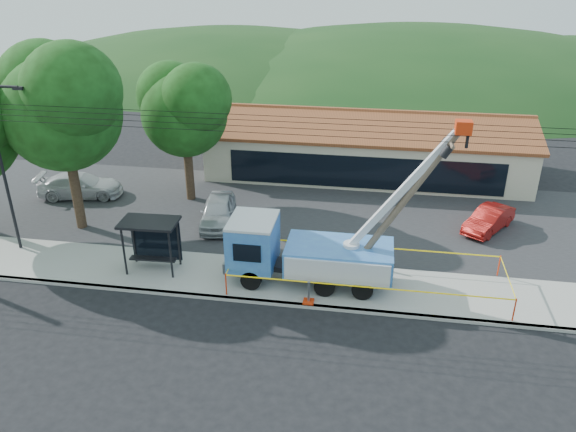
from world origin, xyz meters
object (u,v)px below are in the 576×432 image
(bus_shelter, at_px, (151,233))
(car_silver, at_px, (219,225))
(utility_truck, at_px, (305,251))
(car_white, at_px, (82,198))
(leaning_pole, at_px, (403,203))
(car_red, at_px, (487,231))

(bus_shelter, relative_size, car_silver, 0.61)
(bus_shelter, height_order, car_silver, bus_shelter)
(utility_truck, relative_size, car_white, 1.97)
(utility_truck, distance_m, car_white, 17.85)
(utility_truck, xyz_separation_m, leaning_pole, (4.34, -0.03, 2.81))
(car_white, bearing_deg, utility_truck, -128.52)
(leaning_pole, height_order, car_white, leaning_pole)
(bus_shelter, distance_m, car_silver, 6.17)
(utility_truck, height_order, bus_shelter, utility_truck)
(utility_truck, distance_m, car_silver, 8.26)
(utility_truck, bearing_deg, car_white, 153.06)
(car_white, bearing_deg, bus_shelter, -145.96)
(leaning_pole, relative_size, car_silver, 1.76)
(car_silver, bearing_deg, car_white, 156.63)
(bus_shelter, bearing_deg, utility_truck, -2.37)
(bus_shelter, distance_m, car_red, 18.88)
(utility_truck, bearing_deg, car_red, 36.64)
(leaning_pole, bearing_deg, car_red, 53.51)
(leaning_pole, xyz_separation_m, car_red, (5.35, 7.24, -4.62))
(utility_truck, relative_size, bus_shelter, 3.70)
(car_silver, xyz_separation_m, car_white, (-9.98, 2.51, 0.00))
(leaning_pole, distance_m, car_silver, 12.50)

